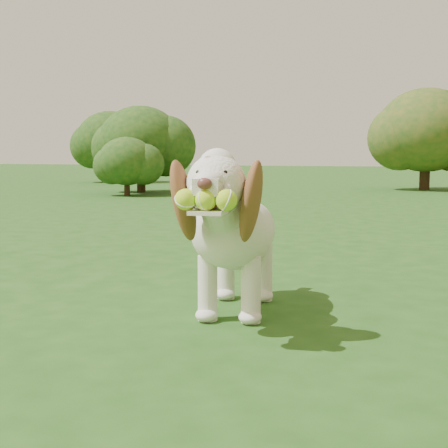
% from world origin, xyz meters
% --- Properties ---
extents(ground, '(80.00, 80.00, 0.00)m').
position_xyz_m(ground, '(0.00, 0.00, 0.00)').
color(ground, '#1F4714').
rests_on(ground, ground).
extents(dog, '(0.55, 1.24, 0.80)m').
position_xyz_m(dog, '(-0.25, 0.43, 0.43)').
color(dog, white).
rests_on(dog, ground).
extents(shrub_a, '(1.07, 1.07, 1.11)m').
position_xyz_m(shrub_a, '(-5.23, 7.98, 0.65)').
color(shrub_a, '#382314').
rests_on(shrub_a, ground).
extents(shrub_g, '(1.92, 1.92, 1.99)m').
position_xyz_m(shrub_g, '(-8.57, 12.86, 1.17)').
color(shrub_g, '#382314').
rests_on(shrub_g, ground).
extents(shrub_e, '(1.71, 1.71, 1.78)m').
position_xyz_m(shrub_e, '(-5.52, 9.08, 1.04)').
color(shrub_e, '#382314').
rests_on(shrub_e, ground).
extents(shrub_i, '(2.14, 2.14, 2.22)m').
position_xyz_m(shrub_i, '(-0.09, 12.05, 1.31)').
color(shrub_i, '#382314').
rests_on(shrub_i, ground).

